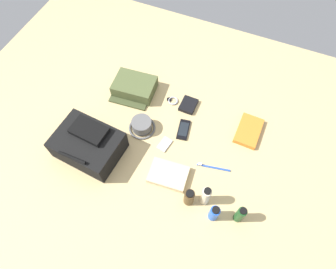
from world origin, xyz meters
name	(u,v)px	position (x,y,z in m)	size (l,w,h in m)	color
ground_plane	(168,139)	(0.00, 0.00, -0.01)	(2.64, 2.02, 0.02)	tan
backpack	(88,144)	(0.36, 0.24, 0.07)	(0.36, 0.28, 0.17)	black
toiletry_pouch	(134,87)	(0.32, -0.23, 0.04)	(0.26, 0.24, 0.08)	#47512D
bucket_hat	(142,126)	(0.16, 0.00, 0.03)	(0.15, 0.15, 0.07)	#545454
shampoo_bottle	(240,214)	(-0.49, 0.28, 0.07)	(0.04, 0.04, 0.14)	#19471E
deodorant_spray	(214,213)	(-0.38, 0.32, 0.06)	(0.05, 0.05, 0.12)	blue
lotion_bottle	(206,196)	(-0.31, 0.26, 0.08)	(0.05, 0.05, 0.16)	beige
cologne_bottle	(189,197)	(-0.24, 0.29, 0.06)	(0.05, 0.05, 0.13)	#473319
paperback_novel	(249,131)	(-0.41, -0.22, 0.01)	(0.13, 0.20, 0.03)	orange
cell_phone	(183,130)	(-0.06, -0.08, 0.01)	(0.08, 0.14, 0.01)	black
media_player	(164,144)	(0.00, 0.05, 0.01)	(0.07, 0.09, 0.01)	#B7B7BC
wristwatch	(172,101)	(0.07, -0.25, 0.01)	(0.07, 0.06, 0.01)	#99999E
toothbrush	(211,167)	(-0.29, 0.08, 0.01)	(0.18, 0.04, 0.02)	blue
wallet	(188,105)	(-0.03, -0.25, 0.01)	(0.09, 0.11, 0.02)	black
folded_towel	(168,175)	(-0.09, 0.21, 0.02)	(0.20, 0.14, 0.04)	#C6B289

